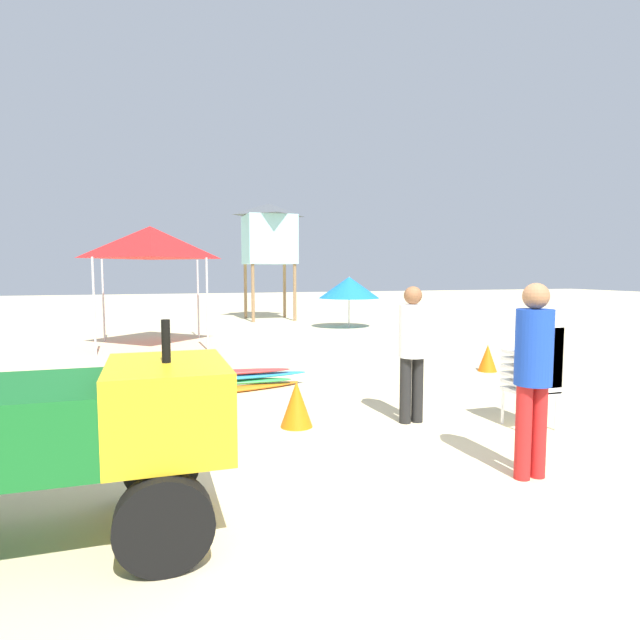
{
  "coord_description": "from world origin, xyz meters",
  "views": [
    {
      "loc": [
        -1.95,
        -4.68,
        1.83
      ],
      "look_at": [
        0.36,
        2.49,
        1.14
      ],
      "focal_mm": 29.74,
      "sensor_mm": 36.0,
      "label": 1
    }
  ],
  "objects_px": {
    "utility_cart": "(40,432)",
    "stacked_plastic_chairs": "(537,366)",
    "surfboard_pile": "(229,380)",
    "lifeguard_tower": "(269,234)",
    "traffic_cone_far": "(488,358)",
    "lifeguard_near_left": "(412,345)",
    "beach_umbrella_left": "(349,288)",
    "popup_canopy": "(150,243)",
    "traffic_cone_near": "(296,404)",
    "lifeguard_near_center": "(533,367)"
  },
  "relations": [
    {
      "from": "lifeguard_tower",
      "to": "traffic_cone_near",
      "type": "height_order",
      "value": "lifeguard_tower"
    },
    {
      "from": "popup_canopy",
      "to": "traffic_cone_far",
      "type": "distance_m",
      "value": 8.23
    },
    {
      "from": "popup_canopy",
      "to": "traffic_cone_far",
      "type": "bearing_deg",
      "value": -42.61
    },
    {
      "from": "utility_cart",
      "to": "stacked_plastic_chairs",
      "type": "distance_m",
      "value": 5.06
    },
    {
      "from": "beach_umbrella_left",
      "to": "popup_canopy",
      "type": "bearing_deg",
      "value": -157.98
    },
    {
      "from": "utility_cart",
      "to": "traffic_cone_far",
      "type": "bearing_deg",
      "value": 33.91
    },
    {
      "from": "lifeguard_near_left",
      "to": "stacked_plastic_chairs",
      "type": "bearing_deg",
      "value": -29.73
    },
    {
      "from": "popup_canopy",
      "to": "lifeguard_tower",
      "type": "xyz_separation_m",
      "value": [
        4.27,
        6.12,
        0.71
      ]
    },
    {
      "from": "utility_cart",
      "to": "popup_canopy",
      "type": "distance_m",
      "value": 9.95
    },
    {
      "from": "surfboard_pile",
      "to": "popup_canopy",
      "type": "bearing_deg",
      "value": 101.14
    },
    {
      "from": "lifeguard_near_center",
      "to": "traffic_cone_far",
      "type": "relative_size",
      "value": 3.52
    },
    {
      "from": "traffic_cone_near",
      "to": "lifeguard_tower",
      "type": "bearing_deg",
      "value": 78.87
    },
    {
      "from": "utility_cart",
      "to": "traffic_cone_near",
      "type": "xyz_separation_m",
      "value": [
        2.32,
        2.13,
        -0.51
      ]
    },
    {
      "from": "popup_canopy",
      "to": "traffic_cone_near",
      "type": "distance_m",
      "value": 8.12
    },
    {
      "from": "lifeguard_tower",
      "to": "traffic_cone_far",
      "type": "bearing_deg",
      "value": -82.31
    },
    {
      "from": "popup_canopy",
      "to": "lifeguard_tower",
      "type": "distance_m",
      "value": 7.49
    },
    {
      "from": "surfboard_pile",
      "to": "lifeguard_tower",
      "type": "distance_m",
      "value": 12.42
    },
    {
      "from": "lifeguard_near_center",
      "to": "lifeguard_tower",
      "type": "relative_size",
      "value": 0.4
    },
    {
      "from": "stacked_plastic_chairs",
      "to": "lifeguard_near_left",
      "type": "height_order",
      "value": "lifeguard_near_left"
    },
    {
      "from": "lifeguard_near_center",
      "to": "traffic_cone_far",
      "type": "xyz_separation_m",
      "value": [
        2.69,
        4.42,
        -0.75
      ]
    },
    {
      "from": "lifeguard_tower",
      "to": "traffic_cone_near",
      "type": "relative_size",
      "value": 7.94
    },
    {
      "from": "traffic_cone_far",
      "to": "beach_umbrella_left",
      "type": "bearing_deg",
      "value": 88.01
    },
    {
      "from": "lifeguard_near_left",
      "to": "traffic_cone_far",
      "type": "xyz_separation_m",
      "value": [
        2.88,
        2.54,
        -0.7
      ]
    },
    {
      "from": "traffic_cone_near",
      "to": "beach_umbrella_left",
      "type": "bearing_deg",
      "value": 65.86
    },
    {
      "from": "lifeguard_near_center",
      "to": "lifeguard_near_left",
      "type": "bearing_deg",
      "value": 95.78
    },
    {
      "from": "lifeguard_near_left",
      "to": "popup_canopy",
      "type": "bearing_deg",
      "value": 110.39
    },
    {
      "from": "lifeguard_near_center",
      "to": "popup_canopy",
      "type": "xyz_separation_m",
      "value": [
        -3.12,
        9.77,
        1.52
      ]
    },
    {
      "from": "utility_cart",
      "to": "traffic_cone_far",
      "type": "xyz_separation_m",
      "value": [
        6.57,
        4.42,
        -0.54
      ]
    },
    {
      "from": "utility_cart",
      "to": "lifeguard_near_left",
      "type": "height_order",
      "value": "lifeguard_near_left"
    },
    {
      "from": "stacked_plastic_chairs",
      "to": "traffic_cone_far",
      "type": "xyz_separation_m",
      "value": [
        1.66,
        3.24,
        -0.5
      ]
    },
    {
      "from": "utility_cart",
      "to": "stacked_plastic_chairs",
      "type": "relative_size",
      "value": 1.98
    },
    {
      "from": "beach_umbrella_left",
      "to": "lifeguard_near_left",
      "type": "bearing_deg",
      "value": -106.95
    },
    {
      "from": "surfboard_pile",
      "to": "traffic_cone_far",
      "type": "bearing_deg",
      "value": 1.68
    },
    {
      "from": "utility_cart",
      "to": "surfboard_pile",
      "type": "relative_size",
      "value": 1.0
    },
    {
      "from": "beach_umbrella_left",
      "to": "stacked_plastic_chairs",
      "type": "bearing_deg",
      "value": -99.89
    },
    {
      "from": "lifeguard_near_left",
      "to": "popup_canopy",
      "type": "height_order",
      "value": "popup_canopy"
    },
    {
      "from": "utility_cart",
      "to": "lifeguard_near_center",
      "type": "bearing_deg",
      "value": -0.05
    },
    {
      "from": "beach_umbrella_left",
      "to": "traffic_cone_near",
      "type": "relative_size",
      "value": 3.61
    },
    {
      "from": "surfboard_pile",
      "to": "traffic_cone_far",
      "type": "distance_m",
      "value": 4.74
    },
    {
      "from": "lifeguard_tower",
      "to": "traffic_cone_far",
      "type": "height_order",
      "value": "lifeguard_tower"
    },
    {
      "from": "utility_cart",
      "to": "beach_umbrella_left",
      "type": "xyz_separation_m",
      "value": [
        6.85,
        12.23,
        0.52
      ]
    },
    {
      "from": "utility_cart",
      "to": "traffic_cone_near",
      "type": "relative_size",
      "value": 4.66
    },
    {
      "from": "surfboard_pile",
      "to": "lifeguard_near_left",
      "type": "bearing_deg",
      "value": -52.37
    },
    {
      "from": "lifeguard_tower",
      "to": "traffic_cone_far",
      "type": "relative_size",
      "value": 8.85
    },
    {
      "from": "stacked_plastic_chairs",
      "to": "popup_canopy",
      "type": "relative_size",
      "value": 0.44
    },
    {
      "from": "lifeguard_near_left",
      "to": "traffic_cone_near",
      "type": "bearing_deg",
      "value": 169.51
    },
    {
      "from": "lifeguard_near_left",
      "to": "lifeguard_tower",
      "type": "relative_size",
      "value": 0.38
    },
    {
      "from": "beach_umbrella_left",
      "to": "traffic_cone_near",
      "type": "distance_m",
      "value": 11.12
    },
    {
      "from": "lifeguard_near_center",
      "to": "beach_umbrella_left",
      "type": "bearing_deg",
      "value": 76.38
    },
    {
      "from": "stacked_plastic_chairs",
      "to": "beach_umbrella_left",
      "type": "height_order",
      "value": "beach_umbrella_left"
    }
  ]
}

